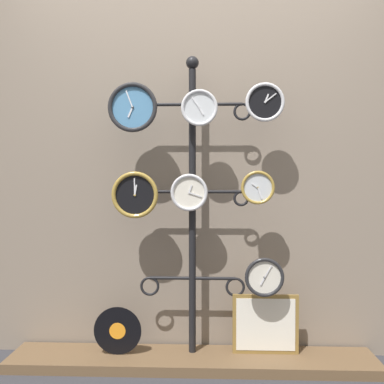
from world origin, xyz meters
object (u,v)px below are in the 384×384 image
object	(u,v)px
clock_top_left	(133,107)
clock_top_center	(199,108)
clock_middle_left	(135,195)
vinyl_record	(118,331)
picture_frame	(265,324)
display_stand	(192,246)
clock_top_right	(265,102)
clock_middle_right	(258,188)
clock_middle_center	(189,193)
clock_bottom_right	(264,277)

from	to	relation	value
clock_top_left	clock_top_center	size ratio (longest dim) A/B	1.37
clock_top_left	clock_middle_left	distance (m)	0.52
vinyl_record	picture_frame	xyz separation A→B (m)	(0.89, 0.05, 0.04)
clock_top_left	clock_middle_left	xyz separation A→B (m)	(0.01, -0.00, -0.52)
display_stand	vinyl_record	bearing A→B (deg)	-171.87
clock_top_left	clock_top_right	distance (m)	0.78
clock_middle_left	clock_middle_right	world-z (taller)	clock_middle_right
clock_top_center	display_stand	bearing A→B (deg)	114.88
vinyl_record	picture_frame	world-z (taller)	picture_frame
clock_middle_center	clock_middle_left	bearing A→B (deg)	-178.40
clock_top_right	clock_bottom_right	distance (m)	1.02
clock_bottom_right	vinyl_record	bearing A→B (deg)	177.35
display_stand	clock_top_center	world-z (taller)	display_stand
clock_top_center	clock_top_right	distance (m)	0.38
display_stand	clock_top_right	size ratio (longest dim) A/B	8.12
display_stand	clock_middle_right	world-z (taller)	display_stand
clock_top_right	vinyl_record	xyz separation A→B (m)	(-0.88, 0.02, -1.36)
clock_top_left	clock_middle_center	xyz separation A→B (m)	(0.33, 0.01, -0.50)
clock_top_center	clock_top_right	xyz separation A→B (m)	(0.38, 0.02, 0.03)
clock_top_right	picture_frame	distance (m)	1.33
clock_bottom_right	vinyl_record	distance (m)	0.94
clock_top_center	clock_middle_right	distance (m)	0.58
clock_middle_center	clock_bottom_right	distance (m)	0.66
clock_middle_right	clock_middle_left	bearing A→B (deg)	-179.98
clock_top_center	clock_middle_left	xyz separation A→B (m)	(-0.38, 0.01, -0.51)
display_stand	clock_middle_left	world-z (taller)	display_stand
clock_top_right	vinyl_record	distance (m)	1.62
clock_top_left	clock_top_right	size ratio (longest dim) A/B	1.29
display_stand	clock_top_left	world-z (taller)	display_stand
clock_top_center	clock_bottom_right	world-z (taller)	clock_top_center
display_stand	clock_top_left	distance (m)	0.91
clock_middle_right	picture_frame	xyz separation A→B (m)	(0.06, 0.07, -0.83)
display_stand	clock_middle_right	size ratio (longest dim) A/B	9.40
display_stand	clock_top_right	bearing A→B (deg)	-10.52
clock_top_left	clock_middle_center	size ratio (longest dim) A/B	1.33
clock_middle_center	picture_frame	xyz separation A→B (m)	(0.46, 0.06, -0.80)
clock_middle_center	clock_bottom_right	xyz separation A→B (m)	(0.44, -0.03, -0.49)
clock_top_left	clock_middle_right	bearing A→B (deg)	-0.26
clock_top_right	display_stand	bearing A→B (deg)	169.48
clock_top_left	clock_top_right	bearing A→B (deg)	0.01
display_stand	picture_frame	xyz separation A→B (m)	(0.45, -0.01, -0.47)
display_stand	clock_top_left	xyz separation A→B (m)	(-0.35, -0.08, 0.84)
clock_top_left	clock_bottom_right	world-z (taller)	clock_top_left
clock_middle_left	clock_bottom_right	xyz separation A→B (m)	(0.76, -0.02, -0.48)
clock_middle_center	clock_middle_right	world-z (taller)	clock_middle_right
clock_middle_left	clock_middle_center	bearing A→B (deg)	1.60
clock_middle_right	clock_top_left	bearing A→B (deg)	179.74
vinyl_record	picture_frame	size ratio (longest dim) A/B	0.73
display_stand	clock_bottom_right	distance (m)	0.47
clock_middle_left	clock_bottom_right	size ratio (longest dim) A/B	1.21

